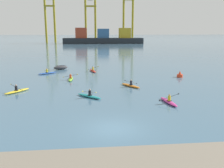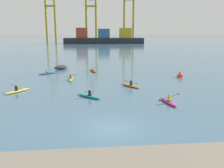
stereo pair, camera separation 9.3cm
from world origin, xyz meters
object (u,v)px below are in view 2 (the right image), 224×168
at_px(kayak_orange, 131,85).
at_px(kayak_blue, 48,73).
at_px(channel_buoy, 180,75).
at_px(kayak_lime, 71,79).
at_px(kayak_yellow, 17,91).
at_px(container_barge, 104,38).
at_px(kayak_teal, 89,96).
at_px(gantry_crane_east_mid, 129,10).
at_px(gantry_crane_west_mid, 91,14).
at_px(kayak_magenta, 169,101).
at_px(gantry_crane_west, 50,13).
at_px(capsized_dinghy, 61,68).
at_px(kayak_red, 93,71).

height_order(kayak_orange, kayak_blue, kayak_orange).
xyz_separation_m(channel_buoy, kayak_lime, (-16.72, -0.35, -0.19)).
xyz_separation_m(kayak_lime, kayak_yellow, (-5.78, -6.91, 0.00)).
relative_size(container_barge, kayak_orange, 13.58).
bearing_deg(kayak_teal, gantry_crane_east_mid, 78.75).
distance_m(gantry_crane_west_mid, kayak_blue, 110.26).
bearing_deg(kayak_blue, kayak_yellow, -97.40).
distance_m(gantry_crane_east_mid, kayak_magenta, 127.39).
distance_m(gantry_crane_west, kayak_teal, 127.74).
xyz_separation_m(channel_buoy, kayak_blue, (-20.90, 5.09, -0.19)).
bearing_deg(kayak_blue, gantry_crane_east_mid, 73.73).
distance_m(gantry_crane_west_mid, kayak_yellow, 122.58).
relative_size(gantry_crane_west, kayak_blue, 10.80).
xyz_separation_m(container_barge, channel_buoy, (5.43, -100.58, -2.56)).
relative_size(capsized_dinghy, kayak_magenta, 0.82).
relative_size(gantry_crane_east_mid, channel_buoy, 36.52).
xyz_separation_m(gantry_crane_west, capsized_dinghy, (16.41, -104.67, -16.65)).
bearing_deg(capsized_dinghy, kayak_magenta, -60.57).
distance_m(gantry_crane_west_mid, kayak_red, 108.31).
distance_m(kayak_lime, kayak_blue, 6.86).
bearing_deg(kayak_red, container_barge, 85.21).
height_order(kayak_lime, kayak_yellow, same).
bearing_deg(capsized_dinghy, kayak_orange, -55.83).
relative_size(channel_buoy, kayak_lime, 0.29).
bearing_deg(container_barge, kayak_yellow, -99.00).
relative_size(gantry_crane_east_mid, kayak_yellow, 11.93).
relative_size(gantry_crane_west_mid, kayak_lime, 9.60).
distance_m(gantry_crane_east_mid, kayak_blue, 112.57).
xyz_separation_m(kayak_red, kayak_blue, (-7.61, -1.62, 0.00)).
height_order(channel_buoy, kayak_blue, channel_buoy).
bearing_deg(kayak_magenta, kayak_yellow, 159.70).
relative_size(gantry_crane_west, kayak_red, 9.71).
xyz_separation_m(gantry_crane_west, kayak_teal, (21.53, -124.78, -16.83)).
distance_m(kayak_magenta, kayak_teal, 8.41).
bearing_deg(capsized_dinghy, gantry_crane_west, 98.91).
bearing_deg(kayak_yellow, kayak_magenta, -20.30).
bearing_deg(kayak_lime, container_barge, 83.62).
xyz_separation_m(kayak_lime, kayak_blue, (-4.18, 5.44, 0.00)).
relative_size(kayak_orange, kayak_yellow, 1.04).
relative_size(container_barge, kayak_blue, 13.98).
relative_size(gantry_crane_west, kayak_yellow, 10.94).
relative_size(gantry_crane_west_mid, capsized_dinghy, 11.59).
distance_m(kayak_red, kayak_orange, 13.21).
height_order(gantry_crane_east_mid, kayak_lime, gantry_crane_east_mid).
distance_m(kayak_blue, kayak_magenta, 23.54).
relative_size(gantry_crane_west_mid, kayak_orange, 10.23).
distance_m(gantry_crane_west, kayak_yellow, 123.54).
bearing_deg(kayak_magenta, kayak_lime, 129.12).
relative_size(container_barge, kayak_teal, 15.23).
bearing_deg(gantry_crane_east_mid, kayak_magenta, -97.47).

